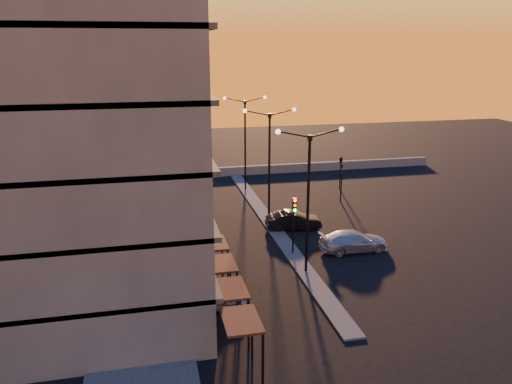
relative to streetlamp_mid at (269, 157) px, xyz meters
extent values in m
plane|color=black|center=(0.00, -10.00, -5.59)|extent=(120.00, 120.00, 0.00)
cube|color=#4A4A48|center=(-10.50, -6.00, -5.53)|extent=(5.00, 40.00, 0.12)
cube|color=#4A4A48|center=(0.00, 0.00, -5.53)|extent=(1.20, 36.00, 0.12)
cube|color=slate|center=(2.00, 16.00, -5.09)|extent=(44.00, 0.50, 1.00)
cylinder|color=#655F59|center=(-14.00, -8.00, 6.91)|extent=(14.00, 14.00, 25.00)
cube|color=#655F59|center=(-14.00, -13.00, 6.91)|extent=(14.00, 10.00, 25.00)
cylinder|color=black|center=(-14.00, -8.00, -3.99)|extent=(14.16, 14.16, 2.40)
cube|color=black|center=(-6.80, -12.00, -1.99)|extent=(0.15, 3.20, 1.20)
cylinder|color=black|center=(0.00, -10.00, -1.09)|extent=(0.18, 0.18, 9.00)
cube|color=black|center=(0.00, -10.00, 3.31)|extent=(0.25, 0.25, 0.35)
sphere|color=#FFE5B2|center=(-2.00, -10.00, 3.76)|extent=(0.32, 0.32, 0.32)
sphere|color=#FFE5B2|center=(2.00, -10.00, 3.76)|extent=(0.32, 0.32, 0.32)
cylinder|color=black|center=(0.00, 0.00, -1.09)|extent=(0.18, 0.18, 9.00)
cube|color=black|center=(0.00, 0.00, 3.31)|extent=(0.25, 0.25, 0.35)
sphere|color=#FFE5B2|center=(-2.00, 0.00, 3.76)|extent=(0.32, 0.32, 0.32)
sphere|color=#FFE5B2|center=(2.00, 0.00, 3.76)|extent=(0.32, 0.32, 0.32)
cylinder|color=black|center=(0.00, 10.00, -1.09)|extent=(0.18, 0.18, 9.00)
cube|color=black|center=(0.00, 10.00, 3.31)|extent=(0.25, 0.25, 0.35)
sphere|color=#FFE5B2|center=(-2.00, 10.00, 3.76)|extent=(0.32, 0.32, 0.32)
sphere|color=#FFE5B2|center=(2.00, 10.00, 3.76)|extent=(0.32, 0.32, 0.32)
cylinder|color=black|center=(0.00, -7.00, -3.99)|extent=(0.12, 0.12, 3.20)
cube|color=black|center=(0.00, -7.18, -1.84)|extent=(0.28, 0.16, 1.00)
sphere|color=#FF0C05|center=(0.00, -7.28, -1.49)|extent=(0.20, 0.20, 0.20)
sphere|color=orange|center=(0.00, -7.28, -1.84)|extent=(0.20, 0.20, 0.20)
sphere|color=#0CFF26|center=(0.00, -7.28, -2.19)|extent=(0.20, 0.20, 0.20)
cylinder|color=black|center=(8.00, 4.00, -4.19)|extent=(0.12, 0.12, 2.80)
imported|color=black|center=(8.00, 4.00, -2.39)|extent=(0.13, 0.16, 0.80)
cylinder|color=black|center=(9.50, 8.00, -4.19)|extent=(0.12, 0.12, 2.80)
imported|color=black|center=(9.50, 8.00, -2.39)|extent=(0.42, 1.99, 0.80)
imported|color=#BABEC2|center=(-6.50, -13.20, -4.94)|extent=(3.97, 1.99, 1.30)
imported|color=black|center=(1.50, -2.08, -4.86)|extent=(4.52, 1.84, 1.46)
imported|color=#BABCC2|center=(4.50, -7.23, -4.87)|extent=(5.00, 2.04, 1.45)
camera|label=1|loc=(-9.65, -38.34, 8.68)|focal=35.00mm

